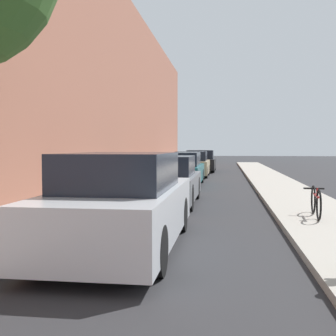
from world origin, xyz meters
The scene contains 10 objects.
ground_plane centered at (0.00, 16.00, 0.00)m, with size 120.00×120.00×0.00m, color #28282B.
sidewalk_left centered at (-2.90, 16.00, 0.06)m, with size 2.00×52.00×0.12m.
sidewalk_right centered at (2.90, 16.00, 0.06)m, with size 2.00×52.00×0.12m.
building_facade_left centered at (-4.25, 16.00, 4.44)m, with size 0.70×52.00×8.89m.
parked_car_silver centered at (-0.78, 7.30, 0.71)m, with size 1.71×4.52×1.51m.
parked_car_grey centered at (-0.90, 12.47, 0.65)m, with size 1.83×4.09×1.35m.
parked_car_teal centered at (-1.01, 18.08, 0.65)m, with size 1.69×4.63×1.38m.
parked_car_champagne centered at (-1.00, 23.39, 0.64)m, with size 1.82×3.90×1.36m.
parked_car_black centered at (-0.79, 28.16, 0.66)m, with size 1.87×4.34×1.39m.
bicycle centered at (2.71, 10.06, 0.45)m, with size 0.44×1.55×0.63m.
Camera 1 is at (0.81, 0.89, 1.61)m, focal length 44.77 mm.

